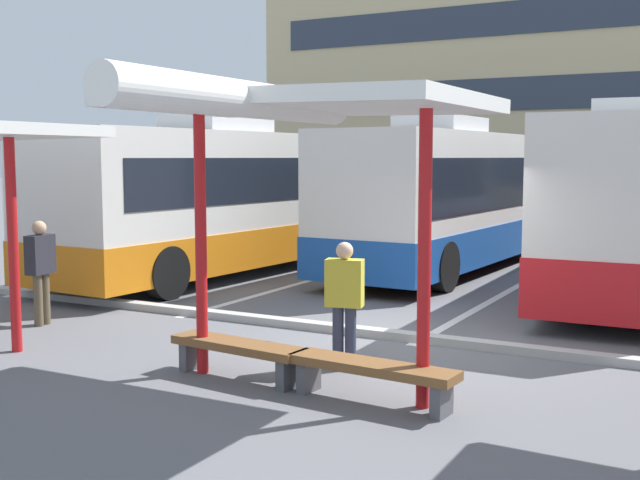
% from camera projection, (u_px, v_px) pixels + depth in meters
% --- Properties ---
extents(ground_plane, '(160.00, 160.00, 0.00)m').
position_uv_depth(ground_plane, '(411.00, 346.00, 11.07)').
color(ground_plane, slate).
extents(coach_bus_0, '(3.33, 12.41, 3.52)m').
position_uv_depth(coach_bus_0, '(259.00, 199.00, 18.95)').
color(coach_bus_0, silver).
rests_on(coach_bus_0, ground).
extents(coach_bus_1, '(2.97, 11.00, 3.52)m').
position_uv_depth(coach_bus_1, '(462.00, 199.00, 19.16)').
color(coach_bus_1, silver).
rests_on(coach_bus_1, ground).
extents(lane_stripe_0, '(0.16, 14.00, 0.01)m').
position_uv_depth(lane_stripe_0, '(221.00, 256.00, 21.07)').
color(lane_stripe_0, white).
rests_on(lane_stripe_0, ground).
extents(lane_stripe_1, '(0.16, 14.00, 0.01)m').
position_uv_depth(lane_stripe_1, '(361.00, 266.00, 19.14)').
color(lane_stripe_1, white).
rests_on(lane_stripe_1, ground).
extents(lane_stripe_2, '(0.16, 14.00, 0.01)m').
position_uv_depth(lane_stripe_2, '(531.00, 278.00, 17.21)').
color(lane_stripe_2, white).
rests_on(lane_stripe_2, ground).
extents(waiting_shelter_1, '(3.86, 4.45, 3.36)m').
position_uv_depth(waiting_shelter_1, '(292.00, 111.00, 8.48)').
color(waiting_shelter_1, red).
rests_on(waiting_shelter_1, ground).
extents(bench_1, '(1.82, 0.60, 0.45)m').
position_uv_depth(bench_1, '(238.00, 351.00, 9.41)').
color(bench_1, brown).
rests_on(bench_1, ground).
extents(bench_2, '(1.94, 0.56, 0.45)m').
position_uv_depth(bench_2, '(372.00, 372.00, 8.46)').
color(bench_2, brown).
rests_on(bench_2, ground).
extents(platform_kerb, '(44.00, 0.24, 0.12)m').
position_uv_depth(platform_kerb, '(418.00, 338.00, 11.31)').
color(platform_kerb, '#ADADA8').
rests_on(platform_kerb, ground).
extents(waiting_passenger_0, '(0.50, 0.32, 1.59)m').
position_uv_depth(waiting_passenger_0, '(344.00, 297.00, 9.80)').
color(waiting_passenger_0, '#33384C').
rests_on(waiting_passenger_0, ground).
extents(waiting_passenger_1, '(0.28, 0.50, 1.64)m').
position_uv_depth(waiting_passenger_1, '(41.00, 265.00, 12.35)').
color(waiting_passenger_1, brown).
rests_on(waiting_passenger_1, ground).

